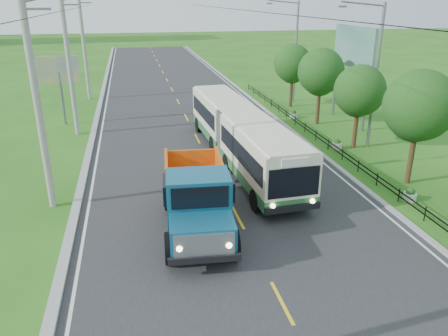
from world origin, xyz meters
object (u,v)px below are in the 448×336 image
object	(u,v)px
streetlight_mid	(374,72)
tree_fifth	(321,74)
pole_near	(38,100)
planter_mid	(337,145)
dump_truck	(197,194)
tree_fourth	(359,93)
pole_far	(84,45)
tree_back	(293,65)
planter_near	(410,195)
billboard_left	(59,74)
planter_far	(294,115)
pole_mid	(69,62)
billboard_right	(353,53)
tree_third	(418,109)
streetlight_far	(294,48)
bus	(240,132)

from	to	relation	value
streetlight_mid	tree_fifth	bearing A→B (deg)	97.29
pole_near	planter_mid	xyz separation A→B (m)	(16.86, 5.00, -4.81)
dump_truck	tree_fourth	bearing A→B (deg)	41.22
pole_far	tree_back	world-z (taller)	pole_far
tree_fourth	planter_near	distance (m)	8.87
billboard_left	planter_far	bearing A→B (deg)	-6.31
tree_back	pole_mid	bearing A→B (deg)	-164.16
planter_far	billboard_right	size ratio (longest dim) A/B	0.09
tree_third	tree_fourth	world-z (taller)	tree_third
pole_far	billboard_left	world-z (taller)	pole_far
pole_near	planter_near	world-z (taller)	pole_near
pole_far	planter_mid	distance (m)	25.85
tree_third	tree_fourth	xyz separation A→B (m)	(-0.00, 6.00, -0.40)
tree_third	streetlight_mid	bearing A→B (deg)	82.36
pole_far	streetlight_far	bearing A→B (deg)	-14.81
billboard_left	pole_mid	bearing A→B (deg)	-67.58
pole_far	planter_near	bearing A→B (deg)	-58.01
tree_third	planter_near	xyz separation A→B (m)	(-1.26, -2.14, -3.70)
planter_mid	dump_truck	bearing A→B (deg)	-140.60
dump_truck	planter_near	bearing A→B (deg)	8.05
billboard_left	streetlight_mid	bearing A→B (deg)	-26.40
tree_third	streetlight_mid	distance (m)	5.98
pole_near	planter_near	xyz separation A→B (m)	(16.86, -3.00, -4.81)
pole_far	planter_far	world-z (taller)	pole_far
pole_far	billboard_right	xyz separation A→B (m)	(20.56, -13.00, 0.25)
planter_near	tree_fourth	bearing A→B (deg)	81.23
pole_near	planter_near	distance (m)	17.79
tree_third	billboard_right	size ratio (longest dim) A/B	0.82
pole_mid	tree_fourth	world-z (taller)	pole_mid
tree_third	streetlight_far	xyz separation A→B (m)	(0.79, 19.86, 0.92)
streetlight_far	billboard_left	size ratio (longest dim) A/B	1.74
pole_far	tree_back	bearing A→B (deg)	-20.74
pole_near	billboard_right	xyz separation A→B (m)	(20.56, 11.00, 0.25)
tree_fifth	tree_back	xyz separation A→B (m)	(-0.00, 6.00, -0.20)
planter_near	planter_mid	world-z (taller)	same
tree_third	planter_near	size ratio (longest dim) A/B	8.96
bus	streetlight_mid	bearing A→B (deg)	3.70
planter_mid	pole_far	bearing A→B (deg)	131.59
pole_far	billboard_right	distance (m)	24.33
planter_far	dump_truck	distance (m)	19.75
pole_mid	planter_far	distance (m)	17.56
pole_mid	pole_far	distance (m)	12.00
pole_mid	planter_near	bearing A→B (deg)	-41.65
tree_third	pole_near	bearing A→B (deg)	177.29
pole_mid	planter_near	distance (m)	23.08
pole_mid	billboard_right	size ratio (longest dim) A/B	1.37
streetlight_mid	dump_truck	distance (m)	15.61
tree_third	billboard_left	size ratio (longest dim) A/B	1.15
planter_near	dump_truck	world-z (taller)	dump_truck
pole_near	streetlight_mid	xyz separation A→B (m)	(18.90, 5.00, -0.19)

